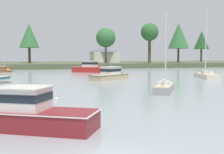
{
  "coord_description": "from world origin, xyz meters",
  "views": [
    {
      "loc": [
        -1.99,
        -9.64,
        3.75
      ],
      "look_at": [
        7.82,
        25.97,
        1.09
      ],
      "focal_mm": 46.57,
      "sensor_mm": 36.0,
      "label": 1
    }
  ],
  "objects": [
    {
      "name": "dinghy_teal",
      "position": [
        -6.77,
        42.01,
        0.12
      ],
      "size": [
        2.42,
        3.2,
        0.47
      ],
      "color": "#196B70",
      "rests_on": "ground"
    },
    {
      "name": "mooring_buoy_yellow",
      "position": [
        16.26,
        41.2,
        0.07
      ],
      "size": [
        0.39,
        0.39,
        0.44
      ],
      "color": "yellow",
      "rests_on": "ground"
    },
    {
      "name": "sailboat_grey",
      "position": [
        11.37,
        18.07,
        0.21
      ],
      "size": [
        4.67,
        6.14,
        8.93
      ],
      "color": "gray",
      "rests_on": "ground"
    },
    {
      "name": "shore_tree_right",
      "position": [
        20.68,
        80.06,
        9.57
      ],
      "size": [
        6.2,
        6.2,
        11.22
      ],
      "color": "brown",
      "rests_on": "far_shore_bank"
    },
    {
      "name": "shore_tree_inland_a",
      "position": [
        48.87,
        84.96,
        11.04
      ],
      "size": [
        7.46,
        7.46,
        14.16
      ],
      "color": "brown",
      "rests_on": "far_shore_bank"
    },
    {
      "name": "cruiser_maroon",
      "position": [
        -2.68,
        5.96,
        0.46
      ],
      "size": [
        7.74,
        5.67,
        3.75
      ],
      "color": "maroon",
      "rests_on": "ground"
    },
    {
      "name": "cottage_hillside",
      "position": [
        23.68,
        93.99,
        4.16
      ],
      "size": [
        10.09,
        9.58,
        5.18
      ],
      "color": "silver",
      "rests_on": "far_shore_bank"
    },
    {
      "name": "mooring_buoy_white",
      "position": [
        -0.04,
        15.68,
        0.06
      ],
      "size": [
        0.34,
        0.34,
        0.39
      ],
      "color": "white",
      "rests_on": "ground"
    },
    {
      "name": "cruiser_red",
      "position": [
        11.73,
        56.09,
        0.59
      ],
      "size": [
        9.23,
        8.4,
        5.15
      ],
      "color": "#B2231E",
      "rests_on": "ground"
    },
    {
      "name": "shore_tree_center_right",
      "position": [
        35.5,
        79.76,
        11.45
      ],
      "size": [
        5.85,
        5.85,
        13.12
      ],
      "color": "brown",
      "rests_on": "far_shore_bank"
    },
    {
      "name": "shore_tree_far_right",
      "position": [
        67.6,
        99.72,
        10.55
      ],
      "size": [
        6.27,
        6.27,
        12.97
      ],
      "color": "brown",
      "rests_on": "far_shore_bank"
    },
    {
      "name": "far_shore_bank",
      "position": [
        0.0,
        98.7,
        0.74
      ],
      "size": [
        202.27,
        49.47,
        1.48
      ],
      "primitive_type": "cube",
      "color": "#4C563D",
      "rests_on": "ground"
    },
    {
      "name": "cruiser_sand",
      "position": [
        10.47,
        35.2,
        0.49
      ],
      "size": [
        7.78,
        6.54,
        3.91
      ],
      "color": "tan",
      "rests_on": "ground"
    },
    {
      "name": "sailboat_cream",
      "position": [
        27.24,
        34.59,
        0.26
      ],
      "size": [
        4.57,
        8.65,
        13.06
      ],
      "color": "beige",
      "rests_on": "ground"
    },
    {
      "name": "shore_tree_center_left",
      "position": [
        -2.77,
        91.2,
        10.47
      ],
      "size": [
        6.52,
        6.52,
        13.05
      ],
      "color": "brown",
      "rests_on": "far_shore_bank"
    }
  ]
}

